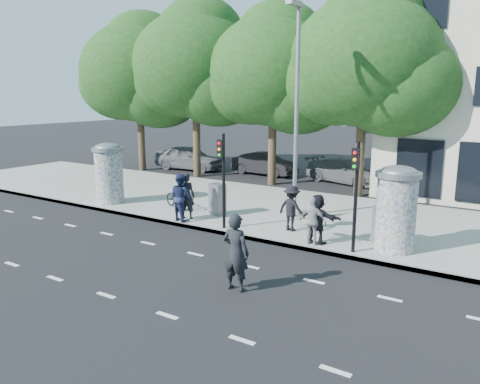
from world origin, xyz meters
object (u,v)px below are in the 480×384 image
Objects in this scene: ped_b at (187,196)px; ped_c at (181,197)px; ad_column_right at (396,207)px; ped_e at (313,221)px; traffic_pole_far at (356,186)px; car_right at (345,171)px; street_lamp at (296,97)px; traffic_pole_near at (223,171)px; car_mid at (264,164)px; ped_f at (317,219)px; car_left at (189,158)px; man_road at (236,252)px; ped_d at (292,208)px; ad_column_left at (109,171)px; cabinet_left at (217,199)px; cabinet_right at (382,227)px; bicycle at (178,198)px.

ped_b is 0.99× the size of ped_c.
ad_column_right is 2.58m from ped_e.
traffic_pole_far is 0.75× the size of car_right.
street_lamp is at bearing -127.01° from ped_c.
traffic_pole_near reaches higher than car_mid.
ped_f is 0.35× the size of car_left.
traffic_pole_far is (4.80, 0.00, 0.00)m from traffic_pole_near.
ped_f is 0.81× the size of man_road.
traffic_pole_far reaches higher than ped_d.
ad_column_left is at bearing -27.76° from man_road.
street_lamp is 9.69m from car_right.
cabinet_left is 10.16m from car_right.
ped_c is 0.90× the size of man_road.
cabinet_right is at bearing -147.46° from ped_f.
ped_f is 4.22m from man_road.
ped_e is (5.41, -0.31, -0.12)m from ped_b.
traffic_pole_near is at bearing 6.33° from ped_f.
car_mid reaches higher than car_right.
traffic_pole_far is at bearing 0.00° from traffic_pole_near.
street_lamp is at bearing -56.37° from bicycle.
street_lamp reaches higher than man_road.
ped_e is 4.03m from man_road.
car_right is (-1.86, 10.43, -0.30)m from ped_d.
ped_c is 0.44× the size of car_mid.
car_left is at bearing 53.31° from bicycle.
bicycle is (-6.82, 1.20, -0.36)m from ped_f.
ped_c is (4.62, -0.65, -0.48)m from ad_column_left.
traffic_pole_far is 2.19× the size of ped_e.
ped_b is at bearing 18.67° from ped_d.
car_left is at bearing -34.88° from ped_f.
ped_c reaches higher than cabinet_right.
ped_e is (2.05, -2.78, -3.87)m from street_lamp.
traffic_pole_near reaches higher than bicycle.
car_left is (-6.59, 9.01, 0.18)m from bicycle.
cabinet_left is at bearing -164.36° from cabinet_right.
cabinet_right is (2.19, 5.25, -0.28)m from man_road.
ad_column_left is 3.50m from bicycle.
street_lamp is 1.75× the size of car_right.
ad_column_right is 7.18m from cabinet_left.
bicycle is at bearing -57.43° from ped_b.
ped_f is 1.30× the size of cabinet_left.
car_right is at bearing 57.48° from ad_column_left.
traffic_pole_near reaches higher than car_left.
traffic_pole_near is at bearing -171.11° from ad_column_right.
cabinet_left is 10.46m from car_mid.
bicycle is at bearing -32.85° from ped_c.
traffic_pole_near is (6.60, -0.71, 0.69)m from ad_column_left.
traffic_pole_near reaches higher than cabinet_left.
cabinet_left reaches higher than car_right.
ad_column_right is at bearing -131.75° from car_mid.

